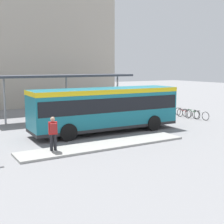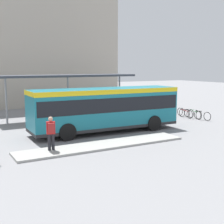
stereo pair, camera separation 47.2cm
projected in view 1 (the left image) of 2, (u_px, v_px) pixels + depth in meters
The scene contains 11 objects.
ground_plane at pixel (106, 132), 21.46m from camera, with size 120.00×120.00×0.00m, color gray.
curb_island at pixel (105, 145), 17.62m from camera, with size 10.00×1.80×0.12m.
city_bus at pixel (106, 107), 21.21m from camera, with size 10.37×2.92×3.01m.
pedestrian_waiting at pixel (53, 131), 16.10m from camera, with size 0.47×0.51×1.78m.
bicycle_white at pixel (201, 115), 26.41m from camera, with size 0.48×1.73×0.75m.
bicycle_green at pixel (193, 114), 27.02m from camera, with size 0.48×1.80×0.78m.
bicycle_red at pixel (184, 113), 27.51m from camera, with size 0.48×1.75×0.75m.
bicycle_black at pixel (182, 112), 28.40m from camera, with size 0.48×1.67×0.72m.
station_shelter at pixel (66, 77), 26.72m from camera, with size 12.23×2.54×3.76m.
potted_planter_near_shelter at pixel (90, 114), 25.34m from camera, with size 0.84×0.84×1.22m.
potted_planter_far_side at pixel (45, 116), 24.02m from camera, with size 0.90×0.90×1.34m.
Camera 1 is at (-10.38, -18.30, 4.47)m, focal length 50.00 mm.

